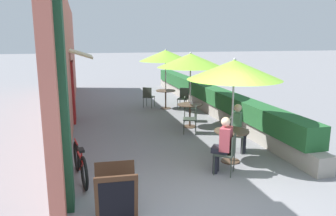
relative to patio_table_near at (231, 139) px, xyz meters
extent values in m
plane|color=gray|center=(-1.23, -1.79, -0.56)|extent=(120.00, 120.00, 0.00)
cube|color=#C66B5B|center=(-3.78, 5.67, 1.54)|extent=(0.24, 14.93, 4.20)
cube|color=#19472D|center=(-3.60, -1.19, 1.54)|extent=(0.12, 0.56, 4.20)
cube|color=maroon|center=(-3.62, 4.93, 0.49)|extent=(0.08, 0.96, 2.10)
cube|color=beige|center=(-3.31, 4.93, 1.79)|extent=(0.78, 1.80, 0.30)
cube|color=gray|center=(1.52, 5.57, -0.34)|extent=(0.44, 13.93, 0.45)
cube|color=#235B2D|center=(1.52, 5.57, 0.17)|extent=(0.60, 13.23, 0.56)
cylinder|color=brown|center=(0.00, 0.00, -0.55)|extent=(0.44, 0.44, 0.02)
cylinder|color=brown|center=(0.00, 0.00, -0.18)|extent=(0.06, 0.06, 0.74)
cylinder|color=brown|center=(0.00, 0.00, 0.19)|extent=(0.81, 0.81, 0.02)
cylinder|color=#B7B7BC|center=(0.00, 0.00, 0.61)|extent=(0.04, 0.04, 2.34)
cone|color=#8CD138|center=(0.00, 0.00, 1.61)|extent=(2.13, 2.13, 0.44)
sphere|color=#B7B7BC|center=(0.00, 0.00, 1.84)|extent=(0.07, 0.07, 0.07)
cube|color=#384238|center=(-0.44, -0.60, -0.11)|extent=(0.56, 0.56, 0.04)
cube|color=#384238|center=(-0.29, -0.71, 0.10)|extent=(0.25, 0.32, 0.42)
cylinder|color=#384238|center=(-0.48, -0.35, -0.34)|extent=(0.02, 0.02, 0.45)
cylinder|color=#384238|center=(-0.69, -0.64, -0.34)|extent=(0.02, 0.02, 0.45)
cylinder|color=#384238|center=(-0.19, -0.56, -0.34)|extent=(0.02, 0.02, 0.45)
cylinder|color=#384238|center=(-0.40, -0.85, -0.34)|extent=(0.02, 0.02, 0.45)
cylinder|color=#23232D|center=(-0.54, -0.43, -0.33)|extent=(0.11, 0.11, 0.47)
cylinder|color=#23232D|center=(-0.63, -0.56, -0.33)|extent=(0.11, 0.11, 0.47)
cube|color=#23232D|center=(-0.51, -0.55, -0.03)|extent=(0.47, 0.45, 0.12)
cube|color=#AD424C|center=(-0.42, -0.61, 0.22)|extent=(0.38, 0.40, 0.50)
sphere|color=beige|center=(-0.44, -0.60, 0.59)|extent=(0.20, 0.20, 0.20)
cube|color=#384238|center=(0.44, 0.60, -0.11)|extent=(0.56, 0.56, 0.04)
cube|color=#384238|center=(0.29, 0.71, 0.10)|extent=(0.25, 0.32, 0.42)
cylinder|color=#384238|center=(0.48, 0.35, -0.34)|extent=(0.02, 0.02, 0.45)
cylinder|color=#384238|center=(0.69, 0.64, -0.34)|extent=(0.02, 0.02, 0.45)
cylinder|color=#384238|center=(0.19, 0.56, -0.34)|extent=(0.02, 0.02, 0.45)
cylinder|color=#384238|center=(0.40, 0.85, -0.34)|extent=(0.02, 0.02, 0.45)
cylinder|color=#23232D|center=(0.54, 0.43, -0.33)|extent=(0.11, 0.11, 0.47)
cylinder|color=#23232D|center=(0.63, 0.56, -0.33)|extent=(0.11, 0.11, 0.47)
cube|color=#23232D|center=(0.51, 0.55, -0.03)|extent=(0.47, 0.45, 0.12)
cube|color=#4C8456|center=(0.42, 0.61, 0.22)|extent=(0.38, 0.40, 0.50)
sphere|color=beige|center=(0.44, 0.60, 0.59)|extent=(0.20, 0.20, 0.20)
cylinder|color=teal|center=(-0.09, -0.05, 0.24)|extent=(0.07, 0.07, 0.09)
cylinder|color=brown|center=(0.04, 3.18, -0.55)|extent=(0.44, 0.44, 0.02)
cylinder|color=brown|center=(0.04, 3.18, -0.18)|extent=(0.06, 0.06, 0.74)
cylinder|color=brown|center=(0.04, 3.18, 0.19)|extent=(0.81, 0.81, 0.02)
cylinder|color=#B7B7BC|center=(0.04, 3.18, 0.61)|extent=(0.04, 0.04, 2.34)
cone|color=#8CD138|center=(0.04, 3.18, 1.61)|extent=(2.13, 2.13, 0.44)
sphere|color=#B7B7BC|center=(0.04, 3.18, 1.84)|extent=(0.07, 0.07, 0.07)
cube|color=#384238|center=(-0.19, 2.48, -0.11)|extent=(0.51, 0.51, 0.04)
cube|color=#384238|center=(-0.02, 2.42, 0.10)|extent=(0.15, 0.37, 0.42)
cylinder|color=#384238|center=(-0.31, 2.71, -0.34)|extent=(0.02, 0.02, 0.45)
cylinder|color=#384238|center=(-0.42, 2.36, -0.34)|extent=(0.02, 0.02, 0.45)
cylinder|color=#384238|center=(0.04, 2.59, -0.34)|extent=(0.02, 0.02, 0.45)
cylinder|color=#384238|center=(-0.08, 2.25, -0.34)|extent=(0.02, 0.02, 0.45)
cube|color=#384238|center=(0.28, 3.89, -0.11)|extent=(0.51, 0.51, 0.04)
cube|color=#384238|center=(0.10, 3.95, 0.10)|extent=(0.15, 0.37, 0.42)
cylinder|color=#384238|center=(0.39, 3.66, -0.34)|extent=(0.02, 0.02, 0.45)
cylinder|color=#384238|center=(0.51, 4.00, -0.34)|extent=(0.02, 0.02, 0.45)
cylinder|color=#384238|center=(0.05, 3.78, -0.34)|extent=(0.02, 0.02, 0.45)
cylinder|color=#384238|center=(0.17, 4.12, -0.34)|extent=(0.02, 0.02, 0.45)
cylinder|color=white|center=(0.08, 3.13, 0.24)|extent=(0.07, 0.07, 0.09)
cylinder|color=brown|center=(-0.01, 6.16, -0.55)|extent=(0.44, 0.44, 0.02)
cylinder|color=brown|center=(-0.01, 6.16, -0.18)|extent=(0.06, 0.06, 0.74)
cylinder|color=brown|center=(-0.01, 6.16, 0.19)|extent=(0.81, 0.81, 0.02)
cylinder|color=#B7B7BC|center=(-0.01, 6.16, 0.61)|extent=(0.04, 0.04, 2.34)
cone|color=#8CD138|center=(-0.01, 6.16, 1.61)|extent=(2.13, 2.13, 0.44)
sphere|color=#B7B7BC|center=(-0.01, 6.16, 1.84)|extent=(0.07, 0.07, 0.07)
cube|color=#384238|center=(-0.64, 6.56, -0.11)|extent=(0.55, 0.55, 0.04)
cube|color=#384238|center=(-0.74, 6.40, 0.10)|extent=(0.34, 0.23, 0.42)
cylinder|color=#384238|center=(-0.39, 6.61, -0.34)|extent=(0.02, 0.02, 0.45)
cylinder|color=#384238|center=(-0.70, 6.81, -0.34)|extent=(0.02, 0.02, 0.45)
cylinder|color=#384238|center=(-0.59, 6.31, -0.34)|extent=(0.02, 0.02, 0.45)
cylinder|color=#384238|center=(-0.89, 6.50, -0.34)|extent=(0.02, 0.02, 0.45)
cube|color=#384238|center=(0.61, 5.76, -0.11)|extent=(0.55, 0.55, 0.04)
cube|color=#384238|center=(0.71, 5.92, 0.10)|extent=(0.34, 0.23, 0.42)
cylinder|color=#384238|center=(0.36, 5.70, -0.34)|extent=(0.02, 0.02, 0.45)
cylinder|color=#384238|center=(0.67, 5.51, -0.34)|extent=(0.02, 0.02, 0.45)
cylinder|color=#384238|center=(0.56, 6.01, -0.34)|extent=(0.02, 0.02, 0.45)
cylinder|color=#384238|center=(0.86, 5.81, -0.34)|extent=(0.02, 0.02, 0.45)
torus|color=black|center=(-3.51, 0.36, -0.23)|extent=(0.16, 0.67, 0.66)
torus|color=black|center=(-3.36, -0.63, -0.23)|extent=(0.16, 0.67, 0.66)
cylinder|color=#B21E1E|center=(-3.43, -0.13, -0.05)|extent=(0.16, 0.78, 0.04)
cylinder|color=#B21E1E|center=(-3.40, -0.31, -0.21)|extent=(0.13, 0.58, 0.38)
cylinder|color=#B21E1E|center=(-3.39, -0.41, 0.05)|extent=(0.04, 0.04, 0.23)
cube|color=black|center=(-3.39, -0.41, 0.17)|extent=(0.13, 0.23, 0.05)
cylinder|color=#B21E1E|center=(-3.50, 0.32, 0.12)|extent=(0.10, 0.46, 0.03)
cube|color=#422819|center=(-2.87, -1.76, -0.09)|extent=(0.65, 0.27, 0.92)
cube|color=black|center=(-2.87, -1.74, -0.08)|extent=(0.53, 0.19, 0.69)
cube|color=#422819|center=(-2.90, -2.16, -0.09)|extent=(0.65, 0.27, 0.92)
cube|color=black|center=(-2.90, -2.18, -0.08)|extent=(0.53, 0.19, 0.69)
camera|label=1|loc=(-3.29, -6.70, 2.31)|focal=35.00mm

